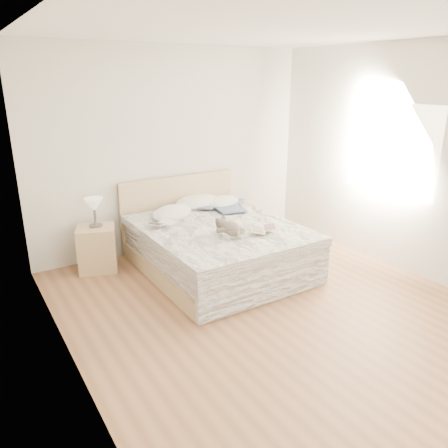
# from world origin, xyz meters

# --- Properties ---
(floor) EXTENTS (4.00, 4.50, 0.00)m
(floor) POSITION_xyz_m (0.00, 0.00, 0.00)
(floor) COLOR brown
(floor) RESTS_ON ground
(ceiling) EXTENTS (4.00, 4.50, 0.00)m
(ceiling) POSITION_xyz_m (0.00, 0.00, 2.70)
(ceiling) COLOR white
(ceiling) RESTS_ON ground
(wall_back) EXTENTS (4.00, 0.02, 2.70)m
(wall_back) POSITION_xyz_m (0.00, 2.25, 1.35)
(wall_back) COLOR silver
(wall_back) RESTS_ON ground
(wall_left) EXTENTS (0.02, 4.50, 2.70)m
(wall_left) POSITION_xyz_m (-2.00, 0.00, 1.35)
(wall_left) COLOR silver
(wall_left) RESTS_ON ground
(wall_right) EXTENTS (0.02, 4.50, 2.70)m
(wall_right) POSITION_xyz_m (2.00, 0.00, 1.35)
(wall_right) COLOR silver
(wall_right) RESTS_ON ground
(window) EXTENTS (0.02, 1.30, 1.10)m
(window) POSITION_xyz_m (1.99, 0.30, 1.45)
(window) COLOR white
(window) RESTS_ON wall_right
(bed) EXTENTS (1.72, 2.14, 1.00)m
(bed) POSITION_xyz_m (0.00, 1.19, 0.31)
(bed) COLOR tan
(bed) RESTS_ON floor
(nightstand) EXTENTS (0.56, 0.53, 0.56)m
(nightstand) POSITION_xyz_m (-1.26, 1.94, 0.28)
(nightstand) COLOR tan
(nightstand) RESTS_ON floor
(table_lamp) EXTENTS (0.26, 0.26, 0.35)m
(table_lamp) POSITION_xyz_m (-1.24, 1.96, 0.81)
(table_lamp) COLOR #49433F
(table_lamp) RESTS_ON nightstand
(pillow_left) EXTENTS (0.73, 0.66, 0.18)m
(pillow_left) POSITION_xyz_m (-0.32, 1.73, 0.64)
(pillow_left) COLOR white
(pillow_left) RESTS_ON bed
(pillow_middle) EXTENTS (0.67, 0.47, 0.20)m
(pillow_middle) POSITION_xyz_m (0.21, 1.99, 0.64)
(pillow_middle) COLOR white
(pillow_middle) RESTS_ON bed
(pillow_right) EXTENTS (0.63, 0.54, 0.16)m
(pillow_right) POSITION_xyz_m (0.51, 1.82, 0.64)
(pillow_right) COLOR white
(pillow_right) RESTS_ON bed
(blouse) EXTENTS (0.63, 0.66, 0.02)m
(blouse) POSITION_xyz_m (0.45, 1.60, 0.63)
(blouse) COLOR #3A4B6D
(blouse) RESTS_ON bed
(photo_book) EXTENTS (0.36, 0.34, 0.02)m
(photo_book) POSITION_xyz_m (-0.60, 1.43, 0.63)
(photo_book) COLOR white
(photo_book) RESTS_ON bed
(childrens_book) EXTENTS (0.41, 0.38, 0.02)m
(childrens_book) POSITION_xyz_m (0.31, 0.62, 0.63)
(childrens_book) COLOR #F9F1C6
(childrens_book) RESTS_ON bed
(teddy_bear) EXTENTS (0.31, 0.37, 0.17)m
(teddy_bear) POSITION_xyz_m (-0.11, 0.67, 0.65)
(teddy_bear) COLOR #695F50
(teddy_bear) RESTS_ON bed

